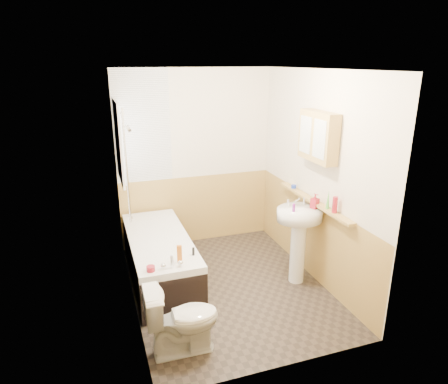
% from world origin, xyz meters
% --- Properties ---
extents(floor, '(2.80, 2.80, 0.00)m').
position_xyz_m(floor, '(0.00, 0.00, 0.00)').
color(floor, '#2B241E').
rests_on(floor, ground).
extents(ceiling, '(2.80, 2.80, 0.00)m').
position_xyz_m(ceiling, '(0.00, 0.00, 2.50)').
color(ceiling, white).
rests_on(ceiling, ground).
extents(wall_back, '(2.20, 0.02, 2.50)m').
position_xyz_m(wall_back, '(0.00, 1.41, 1.25)').
color(wall_back, beige).
rests_on(wall_back, ground).
extents(wall_front, '(2.20, 0.02, 2.50)m').
position_xyz_m(wall_front, '(0.00, -1.41, 1.25)').
color(wall_front, beige).
rests_on(wall_front, ground).
extents(wall_left, '(0.02, 2.80, 2.50)m').
position_xyz_m(wall_left, '(-1.11, 0.00, 1.25)').
color(wall_left, beige).
rests_on(wall_left, ground).
extents(wall_right, '(0.02, 2.80, 2.50)m').
position_xyz_m(wall_right, '(1.11, 0.00, 1.25)').
color(wall_right, beige).
rests_on(wall_right, ground).
extents(wainscot_right, '(0.01, 2.80, 1.00)m').
position_xyz_m(wainscot_right, '(1.09, 0.00, 0.50)').
color(wainscot_right, tan).
rests_on(wainscot_right, wall_right).
extents(wainscot_front, '(2.20, 0.01, 1.00)m').
position_xyz_m(wainscot_front, '(0.00, -1.39, 0.50)').
color(wainscot_front, tan).
rests_on(wainscot_front, wall_front).
extents(wainscot_back, '(2.20, 0.01, 1.00)m').
position_xyz_m(wainscot_back, '(0.00, 1.39, 0.50)').
color(wainscot_back, tan).
rests_on(wainscot_back, wall_back).
extents(tile_cladding_left, '(0.01, 2.80, 2.50)m').
position_xyz_m(tile_cladding_left, '(-1.09, 0.00, 1.25)').
color(tile_cladding_left, white).
rests_on(tile_cladding_left, wall_left).
extents(tile_return_back, '(0.75, 0.01, 1.50)m').
position_xyz_m(tile_return_back, '(-0.73, 1.39, 1.75)').
color(tile_return_back, white).
rests_on(tile_return_back, wall_back).
extents(window, '(0.03, 0.79, 0.99)m').
position_xyz_m(window, '(-1.06, 0.95, 1.65)').
color(window, white).
rests_on(window, wall_left).
extents(bathtub, '(0.70, 1.78, 0.70)m').
position_xyz_m(bathtub, '(-0.73, 0.45, 0.29)').
color(bathtub, black).
rests_on(bathtub, floor).
extents(shower_riser, '(0.11, 0.09, 1.28)m').
position_xyz_m(shower_riser, '(-1.04, 0.36, 1.58)').
color(shower_riser, silver).
rests_on(shower_riser, wall_left).
extents(toilet, '(0.69, 0.40, 0.67)m').
position_xyz_m(toilet, '(-0.76, -0.91, 0.33)').
color(toilet, white).
rests_on(toilet, floor).
extents(sink, '(0.56, 0.45, 1.07)m').
position_xyz_m(sink, '(0.84, -0.14, 0.68)').
color(sink, white).
rests_on(sink, floor).
extents(pine_shelf, '(0.10, 1.53, 0.03)m').
position_xyz_m(pine_shelf, '(1.04, -0.08, 1.00)').
color(pine_shelf, tan).
rests_on(pine_shelf, wall_right).
extents(medicine_cabinet, '(0.16, 0.61, 0.55)m').
position_xyz_m(medicine_cabinet, '(1.01, -0.12, 1.78)').
color(medicine_cabinet, tan).
rests_on(medicine_cabinet, wall_right).
extents(foam_can, '(0.07, 0.07, 0.18)m').
position_xyz_m(foam_can, '(1.04, -0.51, 1.10)').
color(foam_can, maroon).
rests_on(foam_can, pine_shelf).
extents(green_bottle, '(0.05, 0.05, 0.21)m').
position_xyz_m(green_bottle, '(1.04, -0.38, 1.12)').
color(green_bottle, '#59C647').
rests_on(green_bottle, pine_shelf).
extents(black_jar, '(0.08, 0.08, 0.04)m').
position_xyz_m(black_jar, '(1.04, 0.41, 1.03)').
color(black_jar, '#19339E').
rests_on(black_jar, pine_shelf).
extents(soap_bottle, '(0.14, 0.19, 0.08)m').
position_xyz_m(soap_bottle, '(1.00, -0.19, 0.99)').
color(soap_bottle, maroon).
rests_on(soap_bottle, sink).
extents(clear_bottle, '(0.04, 0.04, 0.09)m').
position_xyz_m(clear_bottle, '(0.71, -0.21, 1.00)').
color(clear_bottle, purple).
rests_on(clear_bottle, sink).
extents(blue_gel, '(0.06, 0.04, 0.19)m').
position_xyz_m(blue_gel, '(-0.63, -0.24, 0.66)').
color(blue_gel, orange).
rests_on(blue_gel, bathtub).
extents(cream_jar, '(0.11, 0.11, 0.05)m').
position_xyz_m(cream_jar, '(-0.95, -0.34, 0.59)').
color(cream_jar, maroon).
rests_on(cream_jar, bathtub).
extents(orange_bottle, '(0.04, 0.04, 0.09)m').
position_xyz_m(orange_bottle, '(-0.45, -0.14, 0.61)').
color(orange_bottle, black).
rests_on(orange_bottle, bathtub).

